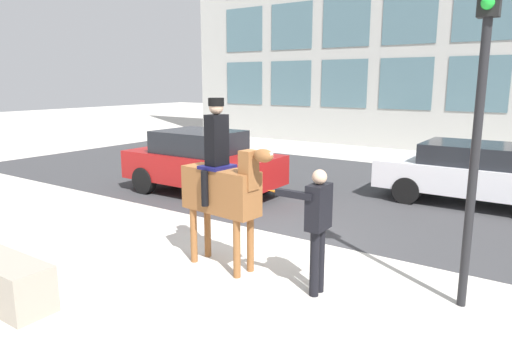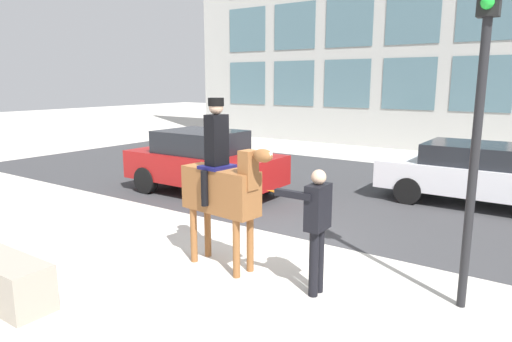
{
  "view_description": "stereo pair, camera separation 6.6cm",
  "coord_description": "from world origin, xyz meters",
  "px_view_note": "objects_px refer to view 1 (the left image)",
  "views": [
    {
      "loc": [
        4.37,
        -6.66,
        2.89
      ],
      "look_at": [
        0.37,
        -0.8,
        1.49
      ],
      "focal_mm": 32.0,
      "sensor_mm": 36.0,
      "label": 1
    },
    {
      "loc": [
        4.42,
        -6.62,
        2.89
      ],
      "look_at": [
        0.37,
        -0.8,
        1.49
      ],
      "focal_mm": 32.0,
      "sensor_mm": 36.0,
      "label": 2
    }
  ],
  "objects_px": {
    "mounted_horse_lead": "(222,185)",
    "pedestrian_bystander": "(317,222)",
    "street_car_near_lane": "(202,162)",
    "traffic_light": "(482,81)",
    "street_car_far_lane": "(477,172)"
  },
  "relations": [
    {
      "from": "mounted_horse_lead",
      "to": "pedestrian_bystander",
      "type": "height_order",
      "value": "mounted_horse_lead"
    },
    {
      "from": "street_car_near_lane",
      "to": "traffic_light",
      "type": "distance_m",
      "value": 7.6
    },
    {
      "from": "street_car_far_lane",
      "to": "traffic_light",
      "type": "xyz_separation_m",
      "value": [
        0.75,
        -5.64,
        2.13
      ]
    },
    {
      "from": "mounted_horse_lead",
      "to": "street_car_near_lane",
      "type": "distance_m",
      "value": 4.89
    },
    {
      "from": "street_car_far_lane",
      "to": "pedestrian_bystander",
      "type": "bearing_deg",
      "value": -98.81
    },
    {
      "from": "pedestrian_bystander",
      "to": "street_car_near_lane",
      "type": "distance_m",
      "value": 6.14
    },
    {
      "from": "mounted_horse_lead",
      "to": "street_car_near_lane",
      "type": "height_order",
      "value": "mounted_horse_lead"
    },
    {
      "from": "street_car_near_lane",
      "to": "street_car_far_lane",
      "type": "bearing_deg",
      "value": 25.88
    },
    {
      "from": "pedestrian_bystander",
      "to": "street_car_near_lane",
      "type": "bearing_deg",
      "value": -34.3
    },
    {
      "from": "pedestrian_bystander",
      "to": "traffic_light",
      "type": "bearing_deg",
      "value": -156.26
    },
    {
      "from": "pedestrian_bystander",
      "to": "traffic_light",
      "type": "height_order",
      "value": "traffic_light"
    },
    {
      "from": "street_car_near_lane",
      "to": "street_car_far_lane",
      "type": "relative_size",
      "value": 0.92
    },
    {
      "from": "mounted_horse_lead",
      "to": "pedestrian_bystander",
      "type": "xyz_separation_m",
      "value": [
        1.63,
        -0.01,
        -0.3
      ]
    },
    {
      "from": "mounted_horse_lead",
      "to": "traffic_light",
      "type": "distance_m",
      "value": 3.79
    },
    {
      "from": "mounted_horse_lead",
      "to": "street_car_near_lane",
      "type": "bearing_deg",
      "value": 140.62
    }
  ]
}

